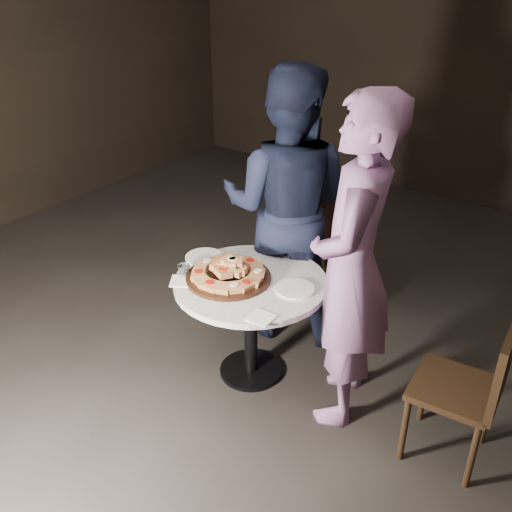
{
  "coord_description": "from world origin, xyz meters",
  "views": [
    {
      "loc": [
        1.77,
        -2.11,
        2.24
      ],
      "look_at": [
        0.14,
        0.12,
        0.77
      ],
      "focal_mm": 40.0,
      "sensor_mm": 36.0,
      "label": 1
    }
  ],
  "objects_px": {
    "chair_far": "(321,235)",
    "diner_teal": "(352,268)",
    "focaccia_pile": "(229,271)",
    "chair_right": "(474,385)",
    "table": "(251,298)",
    "water_glass": "(184,270)",
    "serving_board": "(228,277)",
    "diner_navy": "(287,207)"
  },
  "relations": [
    {
      "from": "focaccia_pile",
      "to": "chair_far",
      "type": "bearing_deg",
      "value": 92.28
    },
    {
      "from": "serving_board",
      "to": "chair_far",
      "type": "distance_m",
      "value": 1.12
    },
    {
      "from": "serving_board",
      "to": "diner_teal",
      "type": "xyz_separation_m",
      "value": [
        0.67,
        0.14,
        0.22
      ]
    },
    {
      "from": "focaccia_pile",
      "to": "serving_board",
      "type": "bearing_deg",
      "value": -152.33
    },
    {
      "from": "table",
      "to": "water_glass",
      "type": "height_order",
      "value": "water_glass"
    },
    {
      "from": "focaccia_pile",
      "to": "chair_far",
      "type": "xyz_separation_m",
      "value": [
        -0.04,
        1.1,
        -0.22
      ]
    },
    {
      "from": "chair_right",
      "to": "table",
      "type": "bearing_deg",
      "value": -90.65
    },
    {
      "from": "serving_board",
      "to": "chair_far",
      "type": "xyz_separation_m",
      "value": [
        -0.04,
        1.1,
        -0.18
      ]
    },
    {
      "from": "serving_board",
      "to": "chair_far",
      "type": "height_order",
      "value": "chair_far"
    },
    {
      "from": "water_glass",
      "to": "chair_far",
      "type": "relative_size",
      "value": 0.09
    },
    {
      "from": "table",
      "to": "diner_teal",
      "type": "distance_m",
      "value": 0.67
    },
    {
      "from": "serving_board",
      "to": "water_glass",
      "type": "relative_size",
      "value": 6.52
    },
    {
      "from": "table",
      "to": "focaccia_pile",
      "type": "height_order",
      "value": "focaccia_pile"
    },
    {
      "from": "serving_board",
      "to": "focaccia_pile",
      "type": "xyz_separation_m",
      "value": [
        0.0,
        0.0,
        0.04
      ]
    },
    {
      "from": "water_glass",
      "to": "diner_teal",
      "type": "height_order",
      "value": "diner_teal"
    },
    {
      "from": "serving_board",
      "to": "chair_right",
      "type": "relative_size",
      "value": 0.59
    },
    {
      "from": "chair_right",
      "to": "diner_navy",
      "type": "xyz_separation_m",
      "value": [
        -1.36,
        0.46,
        0.4
      ]
    },
    {
      "from": "water_glass",
      "to": "table",
      "type": "bearing_deg",
      "value": 28.31
    },
    {
      "from": "serving_board",
      "to": "water_glass",
      "type": "distance_m",
      "value": 0.25
    },
    {
      "from": "focaccia_pile",
      "to": "diner_teal",
      "type": "distance_m",
      "value": 0.71
    },
    {
      "from": "water_glass",
      "to": "diner_teal",
      "type": "xyz_separation_m",
      "value": [
        0.9,
        0.26,
        0.2
      ]
    },
    {
      "from": "diner_navy",
      "to": "diner_teal",
      "type": "relative_size",
      "value": 0.99
    },
    {
      "from": "chair_far",
      "to": "chair_right",
      "type": "bearing_deg",
      "value": 159.93
    },
    {
      "from": "serving_board",
      "to": "focaccia_pile",
      "type": "distance_m",
      "value": 0.04
    },
    {
      "from": "focaccia_pile",
      "to": "diner_teal",
      "type": "height_order",
      "value": "diner_teal"
    },
    {
      "from": "water_glass",
      "to": "diner_teal",
      "type": "distance_m",
      "value": 0.95
    },
    {
      "from": "table",
      "to": "chair_right",
      "type": "distance_m",
      "value": 1.24
    },
    {
      "from": "focaccia_pile",
      "to": "chair_right",
      "type": "xyz_separation_m",
      "value": [
        1.34,
        0.15,
        -0.23
      ]
    },
    {
      "from": "diner_navy",
      "to": "diner_teal",
      "type": "distance_m",
      "value": 0.83
    },
    {
      "from": "diner_navy",
      "to": "water_glass",
      "type": "bearing_deg",
      "value": 53.35
    },
    {
      "from": "serving_board",
      "to": "chair_right",
      "type": "height_order",
      "value": "chair_right"
    },
    {
      "from": "diner_teal",
      "to": "focaccia_pile",
      "type": "bearing_deg",
      "value": -97.87
    },
    {
      "from": "water_glass",
      "to": "diner_navy",
      "type": "relative_size",
      "value": 0.04
    },
    {
      "from": "chair_far",
      "to": "diner_teal",
      "type": "relative_size",
      "value": 0.47
    },
    {
      "from": "chair_far",
      "to": "diner_teal",
      "type": "bearing_deg",
      "value": 141.18
    },
    {
      "from": "focaccia_pile",
      "to": "chair_right",
      "type": "bearing_deg",
      "value": 6.2
    },
    {
      "from": "focaccia_pile",
      "to": "chair_far",
      "type": "height_order",
      "value": "chair_far"
    },
    {
      "from": "table",
      "to": "diner_navy",
      "type": "distance_m",
      "value": 0.65
    },
    {
      "from": "diner_navy",
      "to": "diner_teal",
      "type": "bearing_deg",
      "value": 125.48
    },
    {
      "from": "water_glass",
      "to": "chair_right",
      "type": "distance_m",
      "value": 1.6
    },
    {
      "from": "water_glass",
      "to": "chair_far",
      "type": "xyz_separation_m",
      "value": [
        0.19,
        1.22,
        -0.21
      ]
    },
    {
      "from": "serving_board",
      "to": "diner_teal",
      "type": "distance_m",
      "value": 0.72
    }
  ]
}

